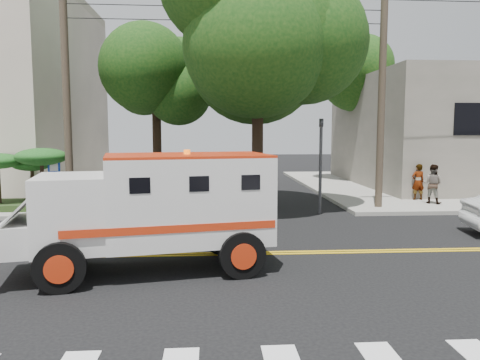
{
  "coord_description": "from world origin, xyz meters",
  "views": [
    {
      "loc": [
        -0.38,
        -11.74,
        3.16
      ],
      "look_at": [
        0.58,
        2.92,
        1.6
      ],
      "focal_mm": 35.0,
      "sensor_mm": 36.0,
      "label": 1
    }
  ],
  "objects": [
    {
      "name": "ground",
      "position": [
        0.0,
        0.0,
        0.0
      ],
      "size": [
        100.0,
        100.0,
        0.0
      ],
      "primitive_type": "plane",
      "color": "black",
      "rests_on": "ground"
    },
    {
      "name": "sidewalk_ne",
      "position": [
        13.5,
        13.5,
        0.07
      ],
      "size": [
        17.0,
        17.0,
        0.15
      ],
      "primitive_type": "cube",
      "color": "gray",
      "rests_on": "ground"
    },
    {
      "name": "building_right",
      "position": [
        15.0,
        14.0,
        3.15
      ],
      "size": [
        14.0,
        12.0,
        6.0
      ],
      "primitive_type": "cube",
      "color": "#69665A",
      "rests_on": "sidewalk_ne"
    },
    {
      "name": "utility_pole_left",
      "position": [
        -5.6,
        6.0,
        4.5
      ],
      "size": [
        0.28,
        0.28,
        9.0
      ],
      "primitive_type": "cylinder",
      "color": "#382D23",
      "rests_on": "ground"
    },
    {
      "name": "utility_pole_right",
      "position": [
        6.3,
        6.2,
        4.5
      ],
      "size": [
        0.28,
        0.28,
        9.0
      ],
      "primitive_type": "cylinder",
      "color": "#382D23",
      "rests_on": "ground"
    },
    {
      "name": "tree_main",
      "position": [
        1.94,
        6.21,
        7.2
      ],
      "size": [
        6.08,
        5.7,
        9.85
      ],
      "color": "black",
      "rests_on": "ground"
    },
    {
      "name": "tree_left",
      "position": [
        -2.68,
        11.79,
        5.73
      ],
      "size": [
        4.48,
        4.2,
        7.7
      ],
      "color": "black",
      "rests_on": "ground"
    },
    {
      "name": "tree_right",
      "position": [
        8.84,
        15.77,
        6.09
      ],
      "size": [
        4.8,
        4.5,
        8.2
      ],
      "color": "black",
      "rests_on": "ground"
    },
    {
      "name": "traffic_signal",
      "position": [
        3.8,
        5.6,
        2.23
      ],
      "size": [
        0.15,
        0.18,
        3.6
      ],
      "color": "#3F3F42",
      "rests_on": "ground"
    },
    {
      "name": "accessibility_sign",
      "position": [
        -6.2,
        6.17,
        1.37
      ],
      "size": [
        0.45,
        0.1,
        2.02
      ],
      "color": "#3F3F42",
      "rests_on": "ground"
    },
    {
      "name": "palm_planter",
      "position": [
        -7.44,
        6.62,
        1.65
      ],
      "size": [
        3.52,
        2.63,
        2.36
      ],
      "color": "#1E3314",
      "rests_on": "sidewalk_nw"
    },
    {
      "name": "armored_truck",
      "position": [
        -1.62,
        -1.29,
        1.5
      ],
      "size": [
        6.06,
        3.19,
        2.63
      ],
      "rotation": [
        0.0,
        0.0,
        0.19
      ],
      "color": "silver",
      "rests_on": "ground"
    },
    {
      "name": "pedestrian_a",
      "position": [
        8.67,
        7.91,
        0.93
      ],
      "size": [
        0.59,
        0.4,
        1.57
      ],
      "primitive_type": "imported",
      "rotation": [
        0.0,
        0.0,
        3.19
      ],
      "color": "gray",
      "rests_on": "sidewalk_ne"
    },
    {
      "name": "pedestrian_b",
      "position": [
        8.81,
        6.87,
        0.96
      ],
      "size": [
        1.0,
        0.98,
        1.62
      ],
      "primitive_type": "imported",
      "rotation": [
        0.0,
        0.0,
        2.42
      ],
      "color": "gray",
      "rests_on": "sidewalk_ne"
    }
  ]
}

